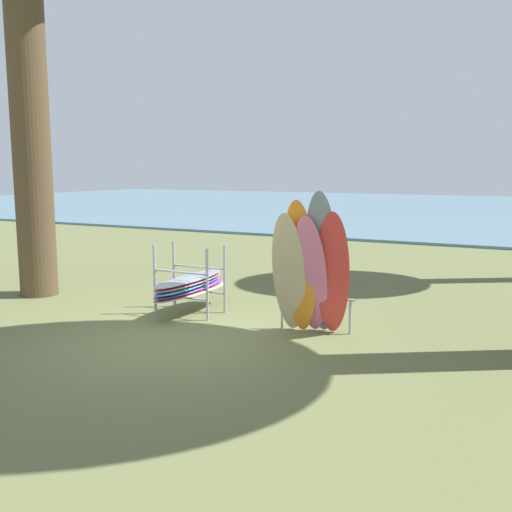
{
  "coord_description": "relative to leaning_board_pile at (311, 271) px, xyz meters",
  "views": [
    {
      "loc": [
        4.94,
        -7.09,
        2.6
      ],
      "look_at": [
        0.47,
        1.76,
        1.1
      ],
      "focal_mm": 40.88,
      "sensor_mm": 36.0,
      "label": 1
    }
  ],
  "objects": [
    {
      "name": "leaning_board_pile",
      "position": [
        0.0,
        0.0,
        0.0
      ],
      "size": [
        1.3,
        0.91,
        2.28
      ],
      "color": "#C6B289",
      "rests_on": "ground"
    },
    {
      "name": "ground_plane",
      "position": [
        -1.7,
        -1.21,
        -1.02
      ],
      "size": [
        80.0,
        80.0,
        0.0
      ],
      "primitive_type": "plane",
      "color": "#60663D"
    },
    {
      "name": "lake_water",
      "position": [
        -1.7,
        29.79,
        -0.97
      ],
      "size": [
        80.0,
        36.0,
        0.1
      ],
      "primitive_type": "cube",
      "color": "slate",
      "rests_on": "ground"
    },
    {
      "name": "board_storage_rack",
      "position": [
        -2.45,
        0.35,
        -0.5
      ],
      "size": [
        1.15,
        2.12,
        1.25
      ],
      "color": "#9EA0A5",
      "rests_on": "ground"
    }
  ]
}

